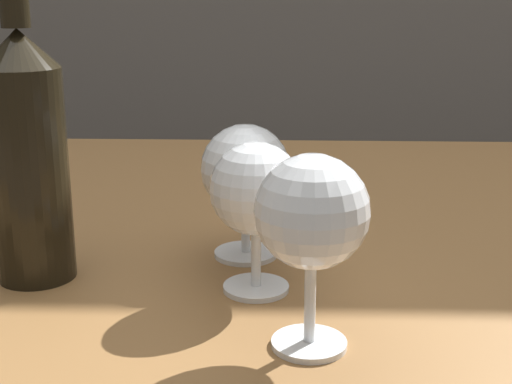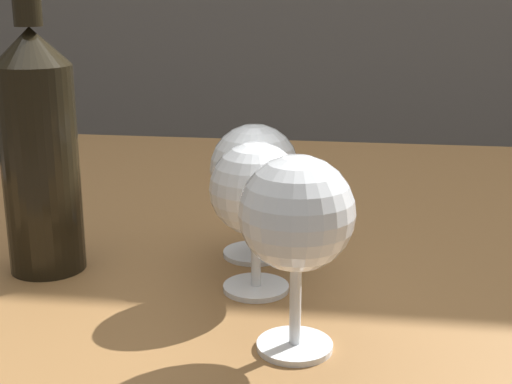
{
  "view_description": "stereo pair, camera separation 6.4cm",
  "coord_description": "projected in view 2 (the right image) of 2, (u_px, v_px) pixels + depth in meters",
  "views": [
    {
      "loc": [
        -0.03,
        -0.84,
        1.03
      ],
      "look_at": [
        -0.06,
        -0.22,
        0.85
      ],
      "focal_mm": 50.75,
      "sensor_mm": 36.0,
      "label": 1
    },
    {
      "loc": [
        0.03,
        -0.83,
        1.03
      ],
      "look_at": [
        -0.06,
        -0.22,
        0.85
      ],
      "focal_mm": 50.75,
      "sensor_mm": 36.0,
      "label": 2
    }
  ],
  "objects": [
    {
      "name": "wine_glass_rose",
      "position": [
        254.0,
        172.0,
        0.73
      ],
      "size": [
        0.09,
        0.09,
        0.14
      ],
      "color": "white",
      "rests_on": "dining_table"
    },
    {
      "name": "wine_glass_pinot",
      "position": [
        297.0,
        218.0,
        0.53
      ],
      "size": [
        0.09,
        0.09,
        0.15
      ],
      "color": "white",
      "rests_on": "dining_table"
    },
    {
      "name": "wine_glass_amber",
      "position": [
        256.0,
        192.0,
        0.64
      ],
      "size": [
        0.08,
        0.08,
        0.14
      ],
      "color": "white",
      "rests_on": "dining_table"
    },
    {
      "name": "wine_bottle",
      "position": [
        39.0,
        146.0,
        0.69
      ],
      "size": [
        0.07,
        0.07,
        0.31
      ],
      "color": "black",
      "rests_on": "dining_table"
    },
    {
      "name": "dining_table",
      "position": [
        326.0,
        289.0,
        0.9
      ],
      "size": [
        1.33,
        0.9,
        0.75
      ],
      "color": "brown",
      "rests_on": "ground_plane"
    }
  ]
}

